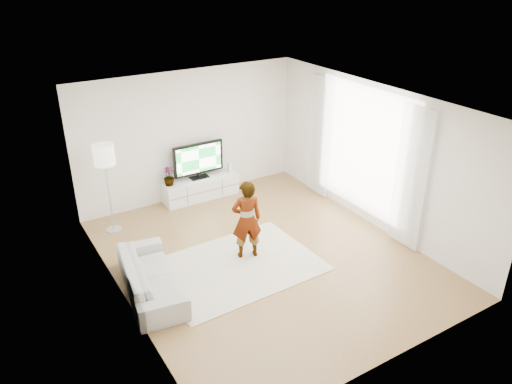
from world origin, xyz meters
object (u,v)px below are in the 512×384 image
player (247,220)px  floor_lamp (104,159)px  media_console (200,188)px  rug (237,266)px  sofa (151,276)px  television (198,159)px

player → floor_lamp: 2.89m
media_console → rug: 2.87m
sofa → floor_lamp: size_ratio=1.11×
sofa → floor_lamp: 2.56m
television → floor_lamp: 2.22m
media_console → player: (-0.33, -2.58, 0.50)m
television → floor_lamp: floor_lamp is taller
television → rug: 3.02m
media_console → floor_lamp: bearing=-168.8°
television → rug: bearing=-103.1°
television → sofa: 3.51m
sofa → player: bearing=-78.6°
rug → floor_lamp: size_ratio=1.55×
player → floor_lamp: bearing=-34.4°
media_console → floor_lamp: size_ratio=0.95×
rug → player: 0.83m
media_console → television: bearing=90.0°
player → television: bearing=-80.7°
sofa → television: bearing=-30.2°
television → player: bearing=-97.3°
media_console → sofa: 3.44m
television → rug: (-0.66, -2.81, -0.90)m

